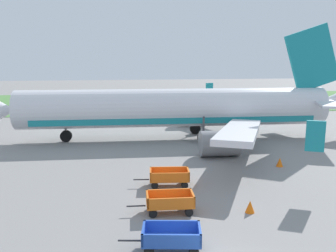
# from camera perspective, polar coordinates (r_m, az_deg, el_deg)

# --- Properties ---
(grass_strip) EXTENTS (220.00, 28.00, 0.06)m
(grass_strip) POSITION_cam_1_polar(r_m,az_deg,el_deg) (65.50, -4.31, 3.74)
(grass_strip) COLOR #518442
(grass_strip) RESTS_ON ground
(airplane) EXTENTS (37.56, 30.29, 11.34)m
(airplane) POSITION_cam_1_polar(r_m,az_deg,el_deg) (36.35, 2.59, 2.71)
(airplane) COLOR silver
(airplane) RESTS_ON ground
(baggage_cart_third_in_row) EXTENTS (3.62, 1.73, 1.07)m
(baggage_cart_third_in_row) POSITION_cam_1_polar(r_m,az_deg,el_deg) (16.49, 0.48, -16.80)
(baggage_cart_third_in_row) COLOR #234CB2
(baggage_cart_third_in_row) RESTS_ON ground
(baggage_cart_fourth_in_row) EXTENTS (3.57, 1.47, 1.07)m
(baggage_cart_fourth_in_row) POSITION_cam_1_polar(r_m,az_deg,el_deg) (20.00, 0.27, -11.62)
(baggage_cart_fourth_in_row) COLOR orange
(baggage_cart_fourth_in_row) RESTS_ON ground
(baggage_cart_far_end) EXTENTS (3.60, 1.60, 1.07)m
(baggage_cart_far_end) POSITION_cam_1_polar(r_m,az_deg,el_deg) (23.81, 0.18, -7.84)
(baggage_cart_far_end) COLOR orange
(baggage_cart_far_end) RESTS_ON ground
(traffic_cone_near_plane) EXTENTS (0.51, 0.51, 0.67)m
(traffic_cone_near_plane) POSITION_cam_1_polar(r_m,az_deg,el_deg) (29.09, 16.85, -5.35)
(traffic_cone_near_plane) COLOR orange
(traffic_cone_near_plane) RESTS_ON ground
(traffic_cone_mid_apron) EXTENTS (0.50, 0.50, 0.66)m
(traffic_cone_mid_apron) POSITION_cam_1_polar(r_m,az_deg,el_deg) (20.57, 12.54, -12.05)
(traffic_cone_mid_apron) COLOR orange
(traffic_cone_mid_apron) RESTS_ON ground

